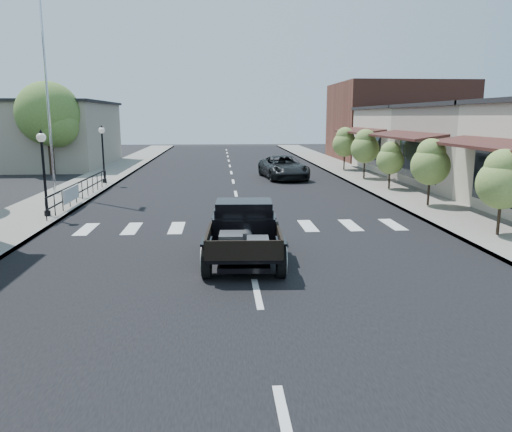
{
  "coord_description": "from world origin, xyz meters",
  "views": [
    {
      "loc": [
        -0.81,
        -13.77,
        3.98
      ],
      "look_at": [
        0.27,
        1.1,
        1.0
      ],
      "focal_mm": 35.0,
      "sensor_mm": 36.0,
      "label": 1
    }
  ],
  "objects": [
    {
      "name": "banner",
      "position": [
        -7.22,
        8.0,
        0.45
      ],
      "size": [
        0.04,
        2.2,
        0.6
      ],
      "primitive_type": null,
      "color": "silver",
      "rests_on": "sidewalk_left"
    },
    {
      "name": "storefront_far",
      "position": [
        15.0,
        22.0,
        2.25
      ],
      "size": [
        10.0,
        9.0,
        4.5
      ],
      "primitive_type": "cube",
      "color": "#BCB19F",
      "rests_on": "ground"
    },
    {
      "name": "small_tree_b",
      "position": [
        8.3,
        7.24,
        1.55
      ],
      "size": [
        1.68,
        1.68,
        2.8
      ],
      "primitive_type": null,
      "color": "olive",
      "rests_on": "sidewalk_right"
    },
    {
      "name": "lamp_post_c",
      "position": [
        -7.6,
        16.0,
        1.82
      ],
      "size": [
        0.36,
        0.36,
        3.35
      ],
      "primitive_type": null,
      "color": "black",
      "rests_on": "sidewalk_left"
    },
    {
      "name": "storefront_mid",
      "position": [
        15.0,
        13.0,
        2.25
      ],
      "size": [
        10.0,
        9.0,
        4.5
      ],
      "primitive_type": "cube",
      "color": "gray",
      "rests_on": "ground"
    },
    {
      "name": "railing",
      "position": [
        -7.3,
        10.0,
        0.65
      ],
      "size": [
        0.08,
        10.0,
        1.0
      ],
      "primitive_type": null,
      "color": "black",
      "rests_on": "sidewalk_left"
    },
    {
      "name": "low_building_left",
      "position": [
        -15.0,
        28.0,
        2.5
      ],
      "size": [
        10.0,
        12.0,
        5.0
      ],
      "primitive_type": "cube",
      "color": "#A49B89",
      "rests_on": "ground"
    },
    {
      "name": "small_tree_d",
      "position": [
        8.3,
        17.16,
        1.63
      ],
      "size": [
        1.77,
        1.77,
        2.96
      ],
      "primitive_type": null,
      "color": "olive",
      "rests_on": "sidewalk_right"
    },
    {
      "name": "ground",
      "position": [
        0.0,
        0.0,
        0.0
      ],
      "size": [
        120.0,
        120.0,
        0.0
      ],
      "primitive_type": "plane",
      "color": "black",
      "rests_on": "ground"
    },
    {
      "name": "road",
      "position": [
        0.0,
        15.0,
        0.01
      ],
      "size": [
        14.0,
        80.0,
        0.02
      ],
      "primitive_type": "cube",
      "color": "black",
      "rests_on": "ground"
    },
    {
      "name": "sidewalk_right",
      "position": [
        8.5,
        15.0,
        0.07
      ],
      "size": [
        3.0,
        80.0,
        0.15
      ],
      "primitive_type": "cube",
      "color": "gray",
      "rests_on": "ground"
    },
    {
      "name": "flagpole",
      "position": [
        -9.2,
        12.0,
        6.17
      ],
      "size": [
        0.12,
        0.12,
        12.05
      ],
      "primitive_type": "cylinder",
      "color": "silver",
      "rests_on": "sidewalk_left"
    },
    {
      "name": "sidewalk_left",
      "position": [
        -8.5,
        15.0,
        0.07
      ],
      "size": [
        3.0,
        80.0,
        0.15
      ],
      "primitive_type": "cube",
      "color": "gray",
      "rests_on": "ground"
    },
    {
      "name": "small_tree_c",
      "position": [
        8.3,
        12.38,
        1.37
      ],
      "size": [
        1.47,
        1.47,
        2.44
      ],
      "primitive_type": null,
      "color": "olive",
      "rests_on": "sidewalk_right"
    },
    {
      "name": "small_tree_e",
      "position": [
        8.3,
        22.33,
        1.63
      ],
      "size": [
        1.78,
        1.78,
        2.97
      ],
      "primitive_type": null,
      "color": "olive",
      "rests_on": "sidewalk_right"
    },
    {
      "name": "big_tree_far",
      "position": [
        -12.5,
        22.0,
        3.18
      ],
      "size": [
        4.33,
        4.33,
        6.36
      ],
      "primitive_type": null,
      "color": "#527532",
      "rests_on": "ground"
    },
    {
      "name": "second_car",
      "position": [
        3.3,
        18.24,
        0.74
      ],
      "size": [
        3.07,
        5.58,
        1.48
      ],
      "primitive_type": "imported",
      "rotation": [
        0.0,
        0.0,
        0.12
      ],
      "color": "black",
      "rests_on": "ground"
    },
    {
      "name": "small_tree_a",
      "position": [
        8.3,
        1.63,
        1.51
      ],
      "size": [
        1.63,
        1.63,
        2.71
      ],
      "primitive_type": null,
      "color": "olive",
      "rests_on": "sidewalk_right"
    },
    {
      "name": "lamp_post_b",
      "position": [
        -7.6,
        6.0,
        1.82
      ],
      "size": [
        0.36,
        0.36,
        3.35
      ],
      "primitive_type": null,
      "color": "black",
      "rests_on": "sidewalk_left"
    },
    {
      "name": "road_markings",
      "position": [
        0.0,
        10.0,
        0.0
      ],
      "size": [
        12.0,
        60.0,
        0.06
      ],
      "primitive_type": null,
      "color": "silver",
      "rests_on": "ground"
    },
    {
      "name": "hotrod_pickup",
      "position": [
        -0.16,
        -0.12,
        0.84
      ],
      "size": [
        2.51,
        4.96,
        1.68
      ],
      "primitive_type": null,
      "rotation": [
        0.0,
        0.0,
        -0.05
      ],
      "color": "black",
      "rests_on": "ground"
    },
    {
      "name": "far_building_right",
      "position": [
        15.5,
        32.0,
        3.5
      ],
      "size": [
        11.0,
        10.0,
        7.0
      ],
      "primitive_type": "cube",
      "color": "brown",
      "rests_on": "ground"
    }
  ]
}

